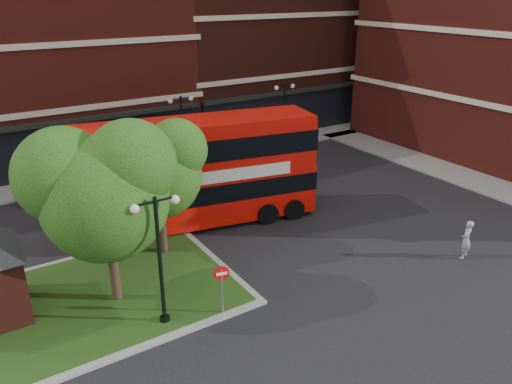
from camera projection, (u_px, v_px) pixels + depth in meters
ground at (290, 281)px, 20.72m from camera, size 120.00×120.00×0.00m
pavement_far at (145, 167)px, 33.53m from camera, size 44.00×3.00×0.12m
pavement_side at (489, 185)px, 30.48m from camera, size 3.00×28.00×0.12m
terrace_far_right at (259, 27)px, 43.30m from camera, size 18.00×12.00×16.00m
traffic_island at (75, 305)px, 19.04m from camera, size 12.60×7.60×0.15m
tree_island_west at (100, 187)px, 17.60m from camera, size 5.40×4.71×7.21m
tree_island_east at (155, 166)px, 21.25m from camera, size 4.46×3.90×6.29m
lamp_island at (159, 255)px, 17.05m from camera, size 1.72×0.36×5.00m
lamp_far_left at (182, 130)px, 31.91m from camera, size 1.72×0.36×5.00m
lamp_far_right at (284, 114)px, 35.90m from camera, size 1.72×0.36×5.00m
bus at (192, 166)px, 24.65m from camera, size 12.71×5.21×4.74m
woman at (466, 239)px, 22.20m from camera, size 0.76×0.62×1.81m
car_silver at (53, 187)px, 28.61m from camera, size 4.02×1.79×1.35m
car_white at (277, 143)px, 36.44m from camera, size 4.35×1.87×1.39m
no_entry_sign at (222, 281)px, 18.01m from camera, size 0.57×0.19×2.10m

